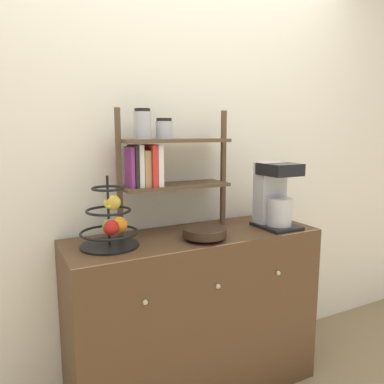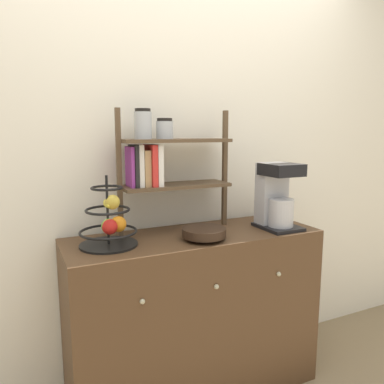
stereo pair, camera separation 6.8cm
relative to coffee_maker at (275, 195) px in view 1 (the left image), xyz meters
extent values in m
cube|color=silver|center=(-0.48, 0.34, 0.21)|extent=(7.00, 0.05, 2.60)
cube|color=#4C331E|center=(-0.48, 0.06, -0.63)|extent=(1.35, 0.47, 0.90)
sphere|color=#B2AD8C|center=(-0.85, -0.18, -0.38)|extent=(0.02, 0.02, 0.02)
sphere|color=#B2AD8C|center=(-0.48, -0.18, -0.38)|extent=(0.02, 0.02, 0.02)
sphere|color=#B2AD8C|center=(-0.11, -0.18, -0.38)|extent=(0.02, 0.02, 0.02)
cube|color=black|center=(0.00, -0.02, -0.17)|extent=(0.20, 0.24, 0.02)
cube|color=#B7B7BC|center=(0.00, 0.04, 0.01)|extent=(0.17, 0.10, 0.35)
cylinder|color=#B7B7BC|center=(0.00, -0.05, -0.09)|extent=(0.14, 0.14, 0.15)
cube|color=black|center=(0.00, -0.04, 0.15)|extent=(0.19, 0.19, 0.07)
cylinder|color=black|center=(-0.93, 0.06, -0.18)|extent=(0.28, 0.28, 0.01)
cylinder|color=black|center=(-0.93, 0.06, -0.01)|extent=(0.01, 0.01, 0.33)
torus|color=black|center=(-0.93, 0.06, -0.11)|extent=(0.27, 0.27, 0.01)
torus|color=black|center=(-0.93, 0.06, -0.01)|extent=(0.21, 0.21, 0.01)
torus|color=black|center=(-0.93, 0.06, 0.10)|extent=(0.15, 0.15, 0.01)
sphere|color=red|center=(-0.94, 0.01, -0.08)|extent=(0.07, 0.07, 0.07)
sphere|color=#6BAD33|center=(-0.94, 0.02, -0.08)|extent=(0.07, 0.07, 0.07)
sphere|color=orange|center=(-0.89, 0.04, -0.08)|extent=(0.08, 0.08, 0.08)
ellipsoid|color=yellow|center=(-0.92, 0.11, 0.01)|extent=(0.06, 0.15, 0.04)
sphere|color=gold|center=(-0.91, 0.07, 0.03)|extent=(0.07, 0.07, 0.07)
cylinder|color=black|center=(-0.48, -0.04, -0.17)|extent=(0.12, 0.12, 0.02)
cylinder|color=black|center=(-0.48, -0.04, -0.14)|extent=(0.22, 0.22, 0.04)
cube|color=brown|center=(-0.84, 0.19, 0.14)|extent=(0.02, 0.02, 0.65)
cube|color=brown|center=(-0.23, 0.19, 0.14)|extent=(0.02, 0.02, 0.65)
cube|color=brown|center=(-0.53, 0.19, 0.07)|extent=(0.59, 0.20, 0.02)
cube|color=brown|center=(-0.53, 0.19, 0.31)|extent=(0.59, 0.20, 0.02)
cube|color=#8C338C|center=(-0.79, 0.19, 0.18)|extent=(0.02, 0.12, 0.21)
cube|color=black|center=(-0.77, 0.19, 0.18)|extent=(0.02, 0.14, 0.21)
cube|color=white|center=(-0.74, 0.19, 0.18)|extent=(0.03, 0.12, 0.21)
cube|color=tan|center=(-0.71, 0.19, 0.17)|extent=(0.03, 0.12, 0.19)
cube|color=red|center=(-0.67, 0.19, 0.18)|extent=(0.03, 0.16, 0.21)
cube|color=white|center=(-0.64, 0.19, 0.18)|extent=(0.03, 0.15, 0.21)
cylinder|color=#ADB2B7|center=(-0.71, 0.19, 0.39)|extent=(0.09, 0.09, 0.14)
cylinder|color=black|center=(-0.71, 0.19, 0.46)|extent=(0.08, 0.08, 0.02)
cylinder|color=#ADB2B7|center=(-0.59, 0.19, 0.36)|extent=(0.09, 0.09, 0.09)
cylinder|color=black|center=(-0.59, 0.19, 0.42)|extent=(0.08, 0.08, 0.02)
camera|label=1|loc=(-1.37, -1.63, 0.36)|focal=35.00mm
camera|label=2|loc=(-1.31, -1.66, 0.36)|focal=35.00mm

